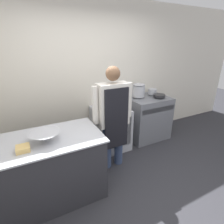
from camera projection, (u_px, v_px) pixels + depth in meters
The scene contains 11 objects.
ground_plane at pixel (136, 199), 2.33m from camera, with size 14.00×14.00×0.00m, color #2D2D33.
wall_back at pixel (88, 77), 3.26m from camera, with size 8.00×0.05×2.70m.
prep_counter at pixel (52, 168), 2.26m from camera, with size 1.30×0.79×0.87m.
stove at pixel (147, 118), 3.75m from camera, with size 0.85×0.64×0.92m.
fridge_unit at pixel (111, 128), 3.40m from camera, with size 0.61×0.67×0.80m.
person_cook at pixel (113, 114), 2.66m from camera, with size 0.66×0.24×1.65m.
mixing_bowl at pixel (45, 137), 2.02m from camera, with size 0.35×0.35×0.12m.
plastic_tub at pixel (23, 149), 1.85m from camera, with size 0.14×0.14×0.06m.
stock_pot at pixel (139, 90), 3.54m from camera, with size 0.25×0.25×0.27m.
saute_pan at pixel (159, 96), 3.55m from camera, with size 0.23×0.23×0.05m.
sauce_pot at pixel (152, 92), 3.72m from camera, with size 0.17×0.17×0.12m.
Camera 1 is at (-1.08, -1.41, 1.94)m, focal length 28.00 mm.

